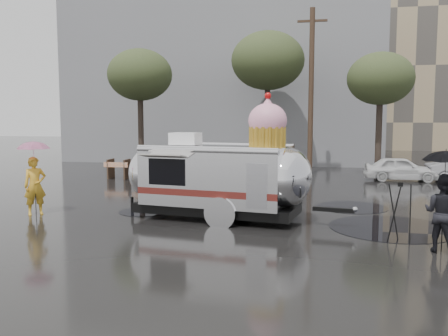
% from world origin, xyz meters
% --- Properties ---
extents(ground, '(120.00, 120.00, 0.00)m').
position_xyz_m(ground, '(0.00, 0.00, 0.00)').
color(ground, black).
rests_on(ground, ground).
extents(puddles, '(10.29, 6.02, 0.01)m').
position_xyz_m(puddles, '(3.80, 2.24, 0.00)').
color(puddles, black).
rests_on(puddles, ground).
extents(grey_building, '(22.00, 12.00, 13.00)m').
position_xyz_m(grey_building, '(-4.00, 24.00, 6.50)').
color(grey_building, slate).
rests_on(grey_building, ground).
extents(utility_pole, '(1.60, 0.28, 9.00)m').
position_xyz_m(utility_pole, '(2.50, 14.00, 4.62)').
color(utility_pole, '#473323').
rests_on(utility_pole, ground).
extents(tree_left, '(3.64, 3.64, 6.95)m').
position_xyz_m(tree_left, '(-7.00, 13.00, 5.48)').
color(tree_left, '#382D26').
rests_on(tree_left, ground).
extents(tree_mid, '(4.20, 4.20, 8.03)m').
position_xyz_m(tree_mid, '(0.00, 15.00, 6.34)').
color(tree_mid, '#382D26').
rests_on(tree_mid, ground).
extents(tree_right, '(3.36, 3.36, 6.42)m').
position_xyz_m(tree_right, '(6.00, 13.00, 5.06)').
color(tree_right, '#382D26').
rests_on(tree_right, ground).
extents(barricade_row, '(4.30, 0.80, 1.00)m').
position_xyz_m(barricade_row, '(-5.55, 9.96, 0.52)').
color(barricade_row, '#473323').
rests_on(barricade_row, ground).
extents(airstream_trailer, '(7.23, 3.06, 3.92)m').
position_xyz_m(airstream_trailer, '(0.09, 1.57, 1.38)').
color(airstream_trailer, silver).
rests_on(airstream_trailer, ground).
extents(person_left, '(0.80, 0.78, 1.87)m').
position_xyz_m(person_left, '(-5.85, 0.91, 0.94)').
color(person_left, gold).
rests_on(person_left, ground).
extents(umbrella_pink, '(1.25, 1.25, 2.40)m').
position_xyz_m(umbrella_pink, '(-5.85, 0.91, 1.98)').
color(umbrella_pink, '#F195C4').
rests_on(umbrella_pink, ground).
extents(person_right, '(0.99, 0.92, 1.83)m').
position_xyz_m(person_right, '(5.90, -1.03, 0.91)').
color(person_right, black).
rests_on(person_right, ground).
extents(umbrella_black, '(1.25, 1.25, 2.40)m').
position_xyz_m(umbrella_black, '(5.90, -1.03, 1.97)').
color(umbrella_black, black).
rests_on(umbrella_black, ground).
extents(tripod, '(0.58, 0.63, 1.52)m').
position_xyz_m(tripod, '(5.06, -0.32, 0.90)').
color(tripod, black).
rests_on(tripod, ground).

